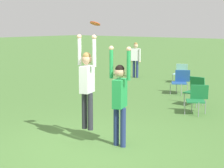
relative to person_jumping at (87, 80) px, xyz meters
The scene contains 9 objects.
ground_plane 1.45m from the person_jumping, 45.49° to the right, with size 120.00×120.00×0.00m, color #4C7A38.
person_jumping is the anchor object (origin of this frame).
person_defending 0.80m from the person_jumping, 18.13° to the left, with size 0.56×0.45×2.15m.
frisbee 1.23m from the person_jumping, 28.35° to the left, with size 0.23×0.22×0.10m.
camping_chair_1 4.16m from the person_jumping, 80.93° to the left, with size 0.71×0.77×0.85m.
camping_chair_2 9.43m from the person_jumping, 106.73° to the left, with size 0.66×0.70×0.84m.
camping_chair_3 6.73m from the person_jumping, 101.46° to the left, with size 0.76×0.83×0.90m.
camping_chair_4 5.12m from the person_jumping, 89.46° to the left, with size 0.52×0.56×0.92m.
person_spectator_near 10.40m from the person_jumping, 120.05° to the left, with size 0.60×0.40×1.73m.
Camera 1 is at (5.28, -5.60, 2.60)m, focal length 60.00 mm.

